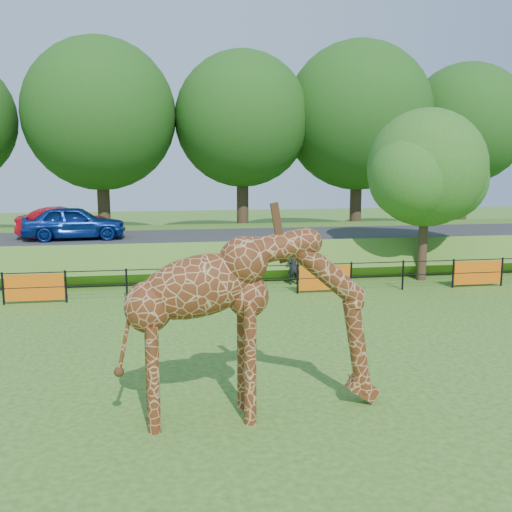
% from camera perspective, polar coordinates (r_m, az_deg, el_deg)
% --- Properties ---
extents(ground, '(90.00, 90.00, 0.00)m').
position_cam_1_polar(ground, '(12.72, 3.83, -12.20)').
color(ground, '#2F6218').
rests_on(ground, ground).
extents(giraffe, '(4.97, 1.23, 3.51)m').
position_cam_1_polar(giraffe, '(10.45, -0.16, -6.81)').
color(giraffe, '#5E2B13').
rests_on(giraffe, ground).
extents(perimeter_fence, '(28.07, 0.10, 1.10)m').
position_cam_1_polar(perimeter_fence, '(20.13, -1.36, -2.47)').
color(perimeter_fence, black).
rests_on(perimeter_fence, ground).
extents(embankment, '(40.00, 9.00, 1.30)m').
position_cam_1_polar(embankment, '(27.45, -3.56, 0.89)').
color(embankment, '#2F6218').
rests_on(embankment, ground).
extents(road, '(40.00, 5.00, 0.12)m').
position_cam_1_polar(road, '(25.87, -3.24, 1.97)').
color(road, '#2E2E31').
rests_on(road, embankment).
extents(car_blue, '(4.32, 1.95, 1.44)m').
position_cam_1_polar(car_blue, '(25.53, -17.69, 3.21)').
color(car_blue, '#123496').
rests_on(car_blue, road).
extents(car_red, '(4.13, 1.92, 1.31)m').
position_cam_1_polar(car_red, '(26.44, -18.63, 3.21)').
color(car_red, red).
rests_on(car_red, road).
extents(visitor, '(0.55, 0.40, 1.38)m').
position_cam_1_polar(visitor, '(22.05, 3.79, -1.08)').
color(visitor, black).
rests_on(visitor, ground).
extents(tree_east, '(5.40, 4.71, 6.76)m').
position_cam_1_polar(tree_east, '(23.54, 16.83, 8.00)').
color(tree_east, '#312416').
rests_on(tree_east, ground).
extents(bg_tree_line, '(37.30, 8.80, 11.82)m').
position_cam_1_polar(bg_tree_line, '(33.93, -1.57, 13.59)').
color(bg_tree_line, '#312416').
rests_on(bg_tree_line, ground).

